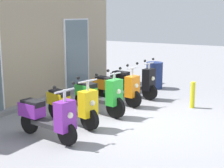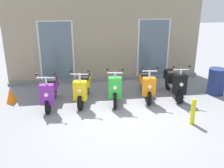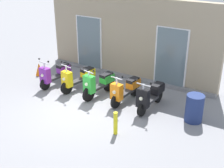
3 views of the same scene
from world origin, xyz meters
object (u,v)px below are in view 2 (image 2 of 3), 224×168
(scooter_green, at_px, (115,86))
(traffic_cone, at_px, (11,95))
(scooter_black, at_px, (174,82))
(trash_bin, at_px, (216,81))
(curb_bollard, at_px, (193,112))
(scooter_orange, at_px, (146,84))
(scooter_purple, at_px, (50,91))
(scooter_yellow, at_px, (83,88))

(scooter_green, relative_size, traffic_cone, 3.07)
(scooter_black, relative_size, trash_bin, 1.82)
(curb_bollard, bearing_deg, scooter_orange, 110.57)
(scooter_black, relative_size, traffic_cone, 3.08)
(scooter_orange, xyz_separation_m, trash_bin, (2.41, -0.06, -0.02))
(curb_bollard, bearing_deg, scooter_black, 82.98)
(scooter_orange, xyz_separation_m, traffic_cone, (-4.23, 0.26, -0.20))
(scooter_purple, xyz_separation_m, scooter_yellow, (0.99, 0.15, -0.02))
(scooter_yellow, bearing_deg, scooter_purple, -171.33)
(scooter_black, xyz_separation_m, trash_bin, (1.47, -0.01, -0.04))
(curb_bollard, bearing_deg, scooter_purple, 154.83)
(scooter_black, bearing_deg, trash_bin, -0.44)
(scooter_purple, distance_m, scooter_black, 3.93)
(scooter_yellow, distance_m, curb_bollard, 3.31)
(scooter_green, distance_m, traffic_cone, 3.23)
(scooter_yellow, bearing_deg, scooter_orange, 0.35)
(scooter_yellow, relative_size, scooter_green, 1.01)
(scooter_green, xyz_separation_m, scooter_orange, (1.03, 0.11, -0.03))
(scooter_yellow, distance_m, trash_bin, 4.41)
(scooter_black, bearing_deg, traffic_cone, 176.61)
(scooter_purple, bearing_deg, traffic_cone, 161.10)
(scooter_yellow, height_order, traffic_cone, scooter_yellow)
(scooter_green, distance_m, trash_bin, 3.44)
(scooter_purple, height_order, scooter_black, scooter_black)
(curb_bollard, bearing_deg, trash_bin, 47.46)
(scooter_orange, bearing_deg, curb_bollard, -69.43)
(scooter_purple, relative_size, scooter_yellow, 0.95)
(scooter_green, xyz_separation_m, trash_bin, (3.44, 0.05, -0.05))
(scooter_yellow, bearing_deg, trash_bin, -0.56)
(scooter_orange, relative_size, curb_bollard, 2.28)
(scooter_green, relative_size, trash_bin, 1.82)
(traffic_cone, distance_m, trash_bin, 6.65)
(scooter_black, bearing_deg, scooter_orange, 177.32)
(scooter_black, height_order, trash_bin, scooter_black)
(scooter_purple, height_order, traffic_cone, scooter_purple)
(scooter_yellow, height_order, scooter_orange, scooter_yellow)
(curb_bollard, xyz_separation_m, trash_bin, (1.69, 1.85, 0.09))
(scooter_yellow, relative_size, scooter_orange, 1.01)
(scooter_orange, height_order, scooter_black, scooter_black)
(scooter_orange, bearing_deg, trash_bin, -1.32)
(traffic_cone, bearing_deg, scooter_yellow, -7.03)
(scooter_green, xyz_separation_m, scooter_black, (1.97, 0.07, -0.01))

